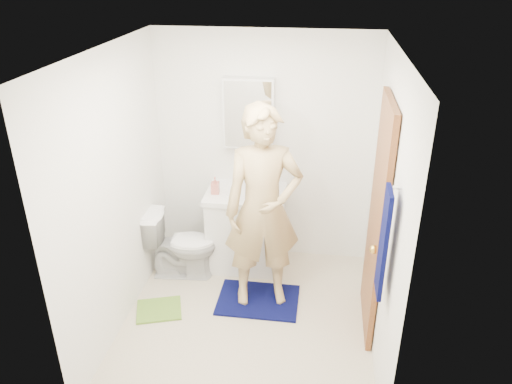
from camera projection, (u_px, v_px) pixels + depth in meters
floor at (247, 321)px, 4.55m from camera, size 2.20×2.40×0.02m
ceiling at (245, 49)px, 3.50m from camera, size 2.20×2.40×0.02m
wall_back at (264, 150)px, 5.10m from camera, size 2.20×0.02×2.40m
wall_front at (214, 294)px, 2.94m from camera, size 2.20×0.02×2.40m
wall_left at (115, 194)px, 4.16m from camera, size 0.02×2.40×2.40m
wall_right at (387, 211)px, 3.88m from camera, size 0.02×2.40×2.40m
vanity_cabinet at (246, 231)px, 5.20m from camera, size 0.75×0.55×0.80m
countertop at (246, 194)px, 5.02m from camera, size 0.79×0.59×0.05m
sink_basin at (246, 193)px, 5.01m from camera, size 0.40×0.40×0.03m
faucet at (248, 179)px, 5.14m from camera, size 0.03×0.03×0.12m
medicine_cabinet at (249, 113)px, 4.88m from camera, size 0.50×0.12×0.70m
mirror_panel at (248, 115)px, 4.83m from camera, size 0.46×0.01×0.66m
door at (377, 221)px, 4.10m from camera, size 0.05×0.80×2.05m
door_knob at (374, 250)px, 3.85m from camera, size 0.07×0.07×0.07m
towel at (384, 243)px, 3.36m from camera, size 0.03×0.24×0.80m
towel_hook at (397, 187)px, 3.18m from camera, size 0.06×0.02×0.02m
toilet at (182, 244)px, 5.05m from camera, size 0.73×0.45×0.71m
bath_mat at (258, 300)px, 4.79m from camera, size 0.77×0.55×0.02m
green_rug at (159, 310)px, 4.66m from camera, size 0.49×0.45×0.02m
soap_dispenser at (215, 185)px, 4.94m from camera, size 0.08×0.08×0.17m
toothbrush_cup at (273, 184)px, 5.07m from camera, size 0.12×0.12×0.09m
man at (263, 210)px, 4.40m from camera, size 0.78×0.61×1.90m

